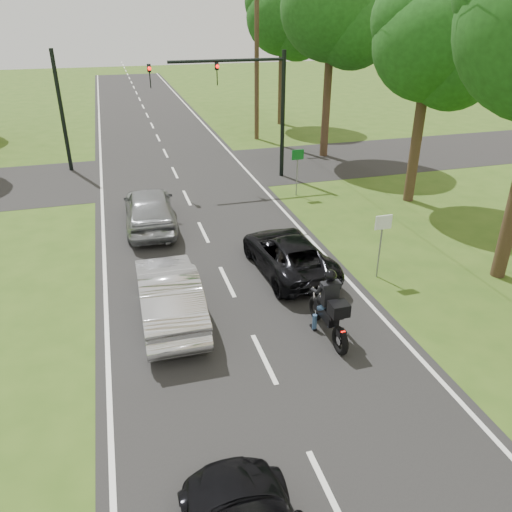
# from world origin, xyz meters

# --- Properties ---
(ground) EXTENTS (140.00, 140.00, 0.00)m
(ground) POSITION_xyz_m (0.00, 0.00, 0.00)
(ground) COLOR #325116
(ground) RESTS_ON ground
(road) EXTENTS (8.00, 100.00, 0.01)m
(road) POSITION_xyz_m (0.00, 10.00, 0.01)
(road) COLOR black
(road) RESTS_ON ground
(cross_road) EXTENTS (60.00, 7.00, 0.01)m
(cross_road) POSITION_xyz_m (0.00, 16.00, 0.01)
(cross_road) COLOR black
(cross_road) RESTS_ON ground
(motorcycle_rider) EXTENTS (0.64, 2.26, 1.95)m
(motorcycle_rider) POSITION_xyz_m (1.89, 0.44, 0.77)
(motorcycle_rider) COLOR black
(motorcycle_rider) RESTS_ON ground
(dark_suv) EXTENTS (2.28, 4.51, 1.22)m
(dark_suv) POSITION_xyz_m (2.08, 4.20, 0.62)
(dark_suv) COLOR black
(dark_suv) RESTS_ON road
(silver_sedan) EXTENTS (1.63, 4.56, 1.50)m
(silver_sedan) POSITION_xyz_m (-1.96, 2.46, 0.76)
(silver_sedan) COLOR silver
(silver_sedan) RESTS_ON road
(silver_suv) EXTENTS (2.05, 4.74, 1.59)m
(silver_suv) POSITION_xyz_m (-1.87, 9.09, 0.81)
(silver_suv) COLOR #929599
(silver_suv) RESTS_ON road
(traffic_signal) EXTENTS (6.38, 0.44, 6.00)m
(traffic_signal) POSITION_xyz_m (3.34, 14.00, 4.14)
(traffic_signal) COLOR black
(traffic_signal) RESTS_ON ground
(signal_pole_far) EXTENTS (0.20, 0.20, 6.00)m
(signal_pole_far) POSITION_xyz_m (-5.20, 18.00, 3.00)
(signal_pole_far) COLOR black
(signal_pole_far) RESTS_ON ground
(utility_pole_far) EXTENTS (1.60, 0.28, 10.00)m
(utility_pole_far) POSITION_xyz_m (6.20, 22.00, 5.08)
(utility_pole_far) COLOR #4E3723
(utility_pole_far) RESTS_ON ground
(sign_white) EXTENTS (0.55, 0.07, 2.12)m
(sign_white) POSITION_xyz_m (4.70, 2.98, 1.60)
(sign_white) COLOR slate
(sign_white) RESTS_ON ground
(sign_green) EXTENTS (0.55, 0.07, 2.12)m
(sign_green) POSITION_xyz_m (4.90, 10.98, 1.60)
(sign_green) COLOR slate
(sign_green) RESTS_ON ground
(tree_row_c) EXTENTS (4.80, 4.65, 8.76)m
(tree_row_c) POSITION_xyz_m (9.75, 8.80, 6.23)
(tree_row_c) COLOR #332316
(tree_row_c) RESTS_ON ground
(tree_row_d) EXTENTS (5.76, 5.58, 10.45)m
(tree_row_d) POSITION_xyz_m (9.10, 16.76, 7.43)
(tree_row_d) COLOR #332316
(tree_row_d) RESTS_ON ground
(tree_row_e) EXTENTS (5.28, 5.12, 9.61)m
(tree_row_e) POSITION_xyz_m (9.48, 25.78, 6.83)
(tree_row_e) COLOR #332316
(tree_row_e) RESTS_ON ground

